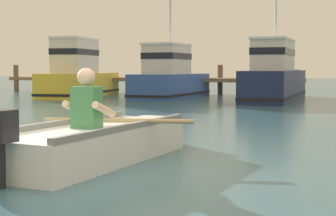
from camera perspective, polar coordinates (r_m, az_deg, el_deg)
ground_plane at (r=5.75m, az=-9.62°, el=-7.64°), size 120.00×120.00×0.00m
wooden_dock at (r=24.35m, az=-2.47°, el=3.11°), size 14.28×1.64×1.34m
rowboat_with_person at (r=6.81m, az=-7.70°, el=-3.59°), size 1.95×3.72×1.19m
moored_boat_yellow at (r=22.54m, az=-9.65°, el=3.53°), size 2.39×5.85×2.44m
moored_boat_blue at (r=21.12m, az=0.21°, el=3.29°), size 1.71×4.99×4.10m
moored_boat_navy at (r=19.76m, az=11.48°, el=3.26°), size 1.75×6.47×4.34m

